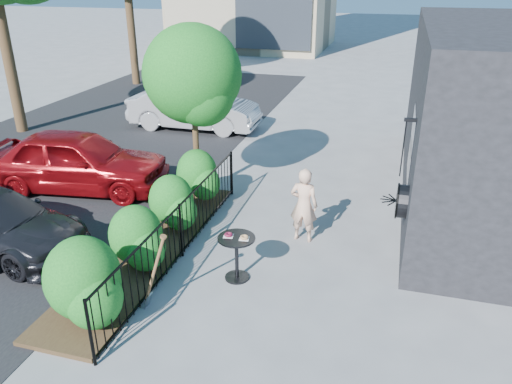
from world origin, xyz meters
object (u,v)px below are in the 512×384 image
(cafe_table, at_px, (237,250))
(car_silver, at_px, (194,108))
(woman, at_px, (304,205))
(car_red, at_px, (77,161))
(shovel, at_px, (154,276))
(patio_tree, at_px, (195,81))

(cafe_table, xyz_separation_m, car_silver, (-4.20, 8.32, 0.16))
(cafe_table, relative_size, woman, 0.57)
(car_silver, bearing_deg, car_red, 171.53)
(shovel, distance_m, car_silver, 10.03)
(car_silver, bearing_deg, shovel, -162.08)
(woman, bearing_deg, cafe_table, 68.16)
(cafe_table, relative_size, shovel, 0.62)
(woman, bearing_deg, shovel, 62.07)
(woman, xyz_separation_m, car_silver, (-5.05, 6.63, -0.04))
(patio_tree, height_order, car_silver, patio_tree)
(cafe_table, xyz_separation_m, shovel, (-0.99, -1.17, 0.05))
(car_red, relative_size, car_silver, 0.99)
(shovel, xyz_separation_m, car_silver, (-3.21, 9.50, 0.11))
(woman, relative_size, car_silver, 0.35)
(patio_tree, height_order, shovel, patio_tree)
(cafe_table, xyz_separation_m, car_red, (-4.96, 2.71, 0.18))
(woman, distance_m, shovel, 3.41)
(cafe_table, height_order, woman, woman)
(patio_tree, distance_m, cafe_table, 4.34)
(patio_tree, height_order, cafe_table, patio_tree)
(cafe_table, height_order, car_silver, car_silver)
(patio_tree, height_order, car_red, patio_tree)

